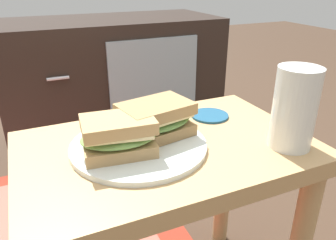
% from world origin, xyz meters
% --- Properties ---
extents(side_table, '(0.56, 0.36, 0.46)m').
position_xyz_m(side_table, '(0.00, 0.00, 0.37)').
color(side_table, tan).
rests_on(side_table, ground).
extents(tv_cabinet, '(0.96, 0.46, 0.58)m').
position_xyz_m(tv_cabinet, '(0.15, 0.95, 0.29)').
color(tv_cabinet, black).
rests_on(tv_cabinet, ground).
extents(plate, '(0.26, 0.26, 0.01)m').
position_xyz_m(plate, '(-0.05, 0.01, 0.47)').
color(plate, silver).
rests_on(plate, side_table).
extents(sandwich_front, '(0.14, 0.11, 0.07)m').
position_xyz_m(sandwich_front, '(-0.10, -0.01, 0.50)').
color(sandwich_front, tan).
rests_on(sandwich_front, plate).
extents(sandwich_back, '(0.16, 0.12, 0.07)m').
position_xyz_m(sandwich_back, '(-0.01, 0.02, 0.50)').
color(sandwich_back, '#9E7A4C').
rests_on(sandwich_back, plate).
extents(beer_glass, '(0.08, 0.08, 0.15)m').
position_xyz_m(beer_glass, '(0.21, -0.10, 0.53)').
color(beer_glass, silver).
rests_on(beer_glass, side_table).
extents(coaster, '(0.09, 0.09, 0.01)m').
position_xyz_m(coaster, '(0.14, 0.08, 0.46)').
color(coaster, navy).
rests_on(coaster, side_table).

